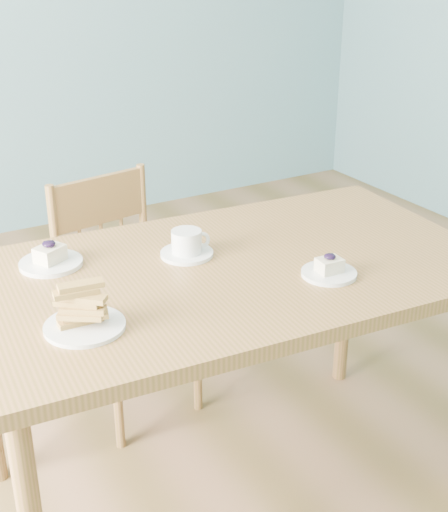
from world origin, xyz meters
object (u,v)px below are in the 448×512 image
Objects in this scene: cheesecake_plate_far at (51,259)px; biscotti_plate at (84,313)px; dining_table at (230,290)px; coffee_cup at (187,245)px; cheesecake_plate_near at (329,270)px; dining_chair at (124,297)px.

biscotti_plate reaches higher than cheesecake_plate_far.
coffee_cup is at bearing 124.83° from dining_table.
cheesecake_plate_near is 0.69m from biscotti_plate.
dining_chair is 0.60m from cheesecake_plate_far.
dining_table is at bearing 14.85° from biscotti_plate.
dining_table is 0.29m from cheesecake_plate_near.
cheesecake_plate_near is at bearing -38.94° from dining_table.
coffee_cup is at bearing -19.95° from cheesecake_plate_far.
cheesecake_plate_near is 0.78× the size of biscotti_plate.
cheesecake_plate_far is 0.39m from coffee_cup.
cheesecake_plate_far is 1.15× the size of coffee_cup.
coffee_cup is (-0.07, 0.12, 0.11)m from dining_table.
dining_chair is at bearing 111.36° from cheesecake_plate_near.
cheesecake_plate_far is (-0.44, 0.26, 0.10)m from dining_table.
dining_chair reaches higher than coffee_cup.
cheesecake_plate_far is at bearing -145.66° from dining_chair.
dining_chair reaches higher than cheesecake_plate_far.
dining_chair is 4.96× the size of cheesecake_plate_far.
cheesecake_plate_near is 0.79m from cheesecake_plate_far.
cheesecake_plate_near is at bearing -34.85° from cheesecake_plate_far.
cheesecake_plate_near is 0.42m from coffee_cup.
dining_chair reaches higher than cheesecake_plate_near.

